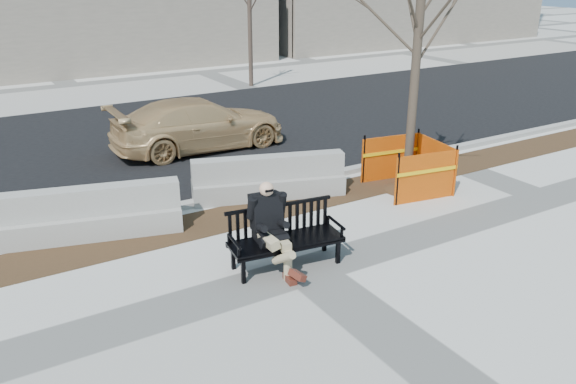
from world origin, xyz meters
name	(u,v)px	position (x,y,z in m)	size (l,w,h in m)	color
ground	(307,269)	(0.00, 0.00, 0.00)	(120.00, 120.00, 0.00)	beige
mulch_strip	(237,216)	(0.00, 2.60, 0.00)	(40.00, 1.20, 0.02)	#47301C
asphalt_street	(141,142)	(0.00, 8.80, 0.00)	(60.00, 10.40, 0.01)	black
curb	(218,198)	(0.00, 3.55, 0.06)	(60.00, 0.25, 0.12)	#9E9B93
bench	(286,266)	(-0.23, 0.29, 0.00)	(1.96, 0.70, 1.04)	black
seated_man	(270,267)	(-0.49, 0.38, 0.00)	(0.65, 1.08, 1.52)	black
tree_fence	(406,189)	(3.97, 1.98, 0.00)	(2.32, 2.32, 5.80)	#FF620A
sedan	(201,148)	(1.20, 7.31, 0.00)	(1.95, 4.80, 1.39)	tan
jersey_barrier_left	(89,236)	(-2.82, 3.18, 0.00)	(3.44, 0.69, 0.99)	#9E9B94
jersey_barrier_right	(269,197)	(1.06, 3.18, 0.00)	(3.32, 0.66, 0.95)	gray
far_tree_right	(251,86)	(6.57, 14.50, 0.00)	(1.98, 1.98, 5.33)	#49392F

